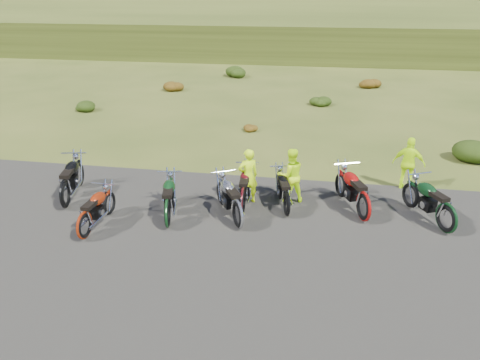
% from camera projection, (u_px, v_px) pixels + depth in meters
% --- Properties ---
extents(ground, '(300.00, 300.00, 0.00)m').
position_uv_depth(ground, '(206.00, 235.00, 11.76)').
color(ground, '#384617').
rests_on(ground, ground).
extents(gravel_pad, '(20.00, 12.00, 0.04)m').
position_uv_depth(gravel_pad, '(183.00, 280.00, 9.94)').
color(gravel_pad, black).
rests_on(gravel_pad, ground).
extents(hill_slope, '(300.00, 45.97, 9.37)m').
position_uv_depth(hill_slope, '(305.00, 38.00, 57.23)').
color(hill_slope, '#323D14').
rests_on(hill_slope, ground).
extents(hill_plateau, '(300.00, 90.00, 9.17)m').
position_uv_depth(hill_plateau, '(318.00, 13.00, 111.79)').
color(hill_plateau, '#323D14').
rests_on(hill_plateau, ground).
extents(shrub_1, '(1.03, 1.03, 0.61)m').
position_uv_depth(shrub_1, '(84.00, 105.00, 23.41)').
color(shrub_1, black).
rests_on(shrub_1, ground).
extents(shrub_2, '(1.30, 1.30, 0.77)m').
position_uv_depth(shrub_2, '(172.00, 85.00, 27.72)').
color(shrub_2, '#5F2A0B').
rests_on(shrub_2, ground).
extents(shrub_3, '(1.56, 1.56, 0.92)m').
position_uv_depth(shrub_3, '(237.00, 70.00, 32.04)').
color(shrub_3, black).
rests_on(shrub_3, ground).
extents(shrub_4, '(0.77, 0.77, 0.45)m').
position_uv_depth(shrub_4, '(249.00, 126.00, 20.11)').
color(shrub_4, '#5F2A0B').
rests_on(shrub_4, ground).
extents(shrub_5, '(1.03, 1.03, 0.61)m').
position_uv_depth(shrub_5, '(320.00, 100.00, 24.42)').
color(shrub_5, black).
rests_on(shrub_5, ground).
extents(shrub_6, '(1.30, 1.30, 0.77)m').
position_uv_depth(shrub_6, '(369.00, 81.00, 28.74)').
color(shrub_6, '#5F2A0B').
rests_on(shrub_6, ground).
extents(shrub_7, '(1.56, 1.56, 0.92)m').
position_uv_depth(shrub_7, '(480.00, 147.00, 16.69)').
color(shrub_7, black).
rests_on(shrub_7, ground).
extents(motorcycle_0, '(1.29, 2.43, 1.21)m').
position_uv_depth(motorcycle_0, '(67.00, 208.00, 13.17)').
color(motorcycle_0, black).
rests_on(motorcycle_0, ground).
extents(motorcycle_1, '(0.72, 1.99, 1.03)m').
position_uv_depth(motorcycle_1, '(86.00, 239.00, 11.56)').
color(motorcycle_1, maroon).
rests_on(motorcycle_1, ground).
extents(motorcycle_2, '(1.18, 2.22, 1.11)m').
position_uv_depth(motorcycle_2, '(168.00, 227.00, 12.11)').
color(motorcycle_2, black).
rests_on(motorcycle_2, ground).
extents(motorcycle_3, '(1.69, 2.26, 1.14)m').
position_uv_depth(motorcycle_3, '(238.00, 228.00, 12.06)').
color(motorcycle_3, '#9B9B9F').
rests_on(motorcycle_3, ground).
extents(motorcycle_4, '(0.81, 2.10, 1.08)m').
position_uv_depth(motorcycle_4, '(243.00, 214.00, 12.83)').
color(motorcycle_4, '#480C11').
rests_on(motorcycle_4, ground).
extents(motorcycle_5, '(1.15, 2.10, 1.05)m').
position_uv_depth(motorcycle_5, '(286.00, 216.00, 12.70)').
color(motorcycle_5, black).
rests_on(motorcycle_5, ground).
extents(motorcycle_6, '(1.53, 2.39, 1.19)m').
position_uv_depth(motorcycle_6, '(362.00, 221.00, 12.44)').
color(motorcycle_6, maroon).
rests_on(motorcycle_6, ground).
extents(motorcycle_7, '(1.65, 2.32, 1.16)m').
position_uv_depth(motorcycle_7, '(444.00, 233.00, 11.84)').
color(motorcycle_7, black).
rests_on(motorcycle_7, ground).
extents(person_middle, '(0.70, 0.63, 1.61)m').
position_uv_depth(person_middle, '(248.00, 177.00, 13.17)').
color(person_middle, '#C5F30C').
rests_on(person_middle, ground).
extents(person_right_a, '(0.95, 0.86, 1.59)m').
position_uv_depth(person_right_a, '(290.00, 176.00, 13.25)').
color(person_right_a, '#C5F30C').
rests_on(person_right_a, ground).
extents(person_right_b, '(1.02, 0.64, 1.62)m').
position_uv_depth(person_right_b, '(409.00, 164.00, 14.09)').
color(person_right_b, '#C5F30C').
rests_on(person_right_b, ground).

